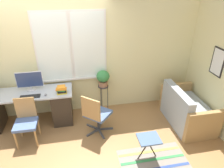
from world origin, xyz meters
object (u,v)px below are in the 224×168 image
office_chair_swivel (96,114)px  monitor (30,81)px  keyboard (30,97)px  potted_plant (103,78)px  folding_stool (149,140)px  desk_chair_wooden (26,120)px  book_stack (61,90)px  couch_loveseat (186,111)px  plant_stand (103,89)px  mouse (46,95)px

office_chair_swivel → monitor: bearing=13.1°
keyboard → potted_plant: potted_plant is taller
folding_stool → desk_chair_wooden: bearing=157.4°
book_stack → office_chair_swivel: (0.63, -0.41, -0.38)m
office_chair_swivel → couch_loveseat: size_ratio=0.71×
book_stack → folding_stool: (1.42, -1.25, -0.44)m
keyboard → couch_loveseat: bearing=-7.3°
desk_chair_wooden → office_chair_swivel: office_chair_swivel is taller
folding_stool → potted_plant: bearing=107.9°
potted_plant → folding_stool: (0.52, -1.62, -0.45)m
keyboard → potted_plant: size_ratio=1.02×
office_chair_swivel → potted_plant: 0.92m
folding_stool → keyboard: bearing=149.2°
office_chair_swivel → book_stack: bearing=7.7°
couch_loveseat → folding_stool: (-1.14, -0.80, 0.11)m
plant_stand → folding_stool: (0.52, -1.62, -0.15)m
book_stack → plant_stand: size_ratio=0.34×
mouse → keyboard: bearing=179.7°
monitor → mouse: bearing=-43.3°
keyboard → book_stack: size_ratio=1.75×
potted_plant → monitor: bearing=-175.5°
keyboard → couch_loveseat: size_ratio=0.31×
keyboard → monitor: bearing=93.9°
keyboard → office_chair_swivel: bearing=-16.8°
potted_plant → mouse: bearing=-161.1°
mouse → book_stack: (0.31, 0.04, 0.06)m
keyboard → mouse: size_ratio=5.13×
monitor → couch_loveseat: size_ratio=0.42×
keyboard → plant_stand: bearing=15.3°
mouse → folding_stool: (1.73, -1.20, -0.38)m
couch_loveseat → plant_stand: 1.87m
keyboard → office_chair_swivel: office_chair_swivel is taller
keyboard → plant_stand: size_ratio=0.59×
desk_chair_wooden → keyboard: bearing=77.5°
monitor → desk_chair_wooden: monitor is taller
mouse → couch_loveseat: couch_loveseat is taller
keyboard → mouse: mouse is taller
monitor → office_chair_swivel: (1.25, -0.66, -0.52)m
couch_loveseat → potted_plant: (-1.66, 0.82, 0.56)m
monitor → book_stack: bearing=-21.8°
desk_chair_wooden → office_chair_swivel: 1.31m
keyboard → potted_plant: 1.56m
keyboard → book_stack: 0.61m
office_chair_swivel → desk_chair_wooden: bearing=39.2°
plant_stand → desk_chair_wooden: bearing=-154.9°
keyboard → folding_stool: size_ratio=0.83×
potted_plant → folding_stool: 1.76m
couch_loveseat → folding_stool: bearing=125.0°
mouse → potted_plant: 1.28m
keyboard → book_stack: book_stack is taller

